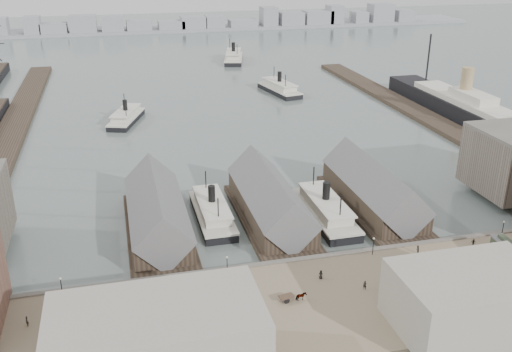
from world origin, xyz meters
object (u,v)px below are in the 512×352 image
object	(u,v)px
ferry_docked_west	(212,211)
horse_cart_left	(107,321)
tram	(511,256)
horse_cart_right	(418,304)
horse_cart_center	(296,297)
ocean_steamer	(463,107)

from	to	relation	value
ferry_docked_west	horse_cart_left	bearing A→B (deg)	-122.79
ferry_docked_west	tram	distance (m)	64.68
horse_cart_right	ferry_docked_west	bearing A→B (deg)	33.81
horse_cart_center	horse_cart_right	bearing A→B (deg)	-119.01
ocean_steamer	tram	xyz separation A→B (m)	(-52.65, -97.89, -0.01)
ferry_docked_west	ocean_steamer	xyz separation A→B (m)	(105.00, 59.96, 1.92)
horse_cart_center	horse_cart_right	world-z (taller)	horse_cart_right
tram	horse_cart_right	distance (m)	26.12
tram	horse_cart_right	size ratio (longest dim) A/B	2.44
tram	horse_cart_center	bearing A→B (deg)	-174.38
ocean_steamer	horse_cart_right	xyz separation A→B (m)	(-77.32, -106.38, -1.23)
horse_cart_center	horse_cart_right	size ratio (longest dim) A/B	1.07
ferry_docked_west	horse_cart_left	xyz separation A→B (m)	(-24.44, -37.93, 0.66)
horse_cart_left	horse_cart_right	bearing A→B (deg)	-65.85
tram	horse_cart_right	bearing A→B (deg)	-156.97
ocean_steamer	horse_cart_center	size ratio (longest dim) A/B	18.96
ocean_steamer	horse_cart_center	xyz separation A→B (m)	(-96.92, -99.10, -1.24)
ocean_steamer	tram	distance (m)	111.15
horse_cart_left	horse_cart_right	distance (m)	52.80
horse_cart_center	horse_cart_right	distance (m)	20.91
ocean_steamer	horse_cart_center	bearing A→B (deg)	-134.36
ocean_steamer	horse_cart_center	distance (m)	138.63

